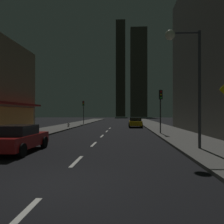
{
  "coord_description": "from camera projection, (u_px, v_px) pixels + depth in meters",
  "views": [
    {
      "loc": [
        2.09,
        -6.1,
        2.08
      ],
      "look_at": [
        0.0,
        28.68,
        2.27
      ],
      "focal_mm": 35.03,
      "sensor_mm": 36.0,
      "label": 1
    }
  ],
  "objects": [
    {
      "name": "ground_plane",
      "position": [
        113.0,
        125.0,
        38.15
      ],
      "size": [
        78.0,
        136.0,
        0.1
      ],
      "primitive_type": "cube",
      "color": "black"
    },
    {
      "name": "sidewalk_right",
      "position": [
        154.0,
        125.0,
        37.73
      ],
      "size": [
        4.0,
        76.0,
        0.15
      ],
      "primitive_type": "cube",
      "color": "#605E59",
      "rests_on": "ground"
    },
    {
      "name": "sidewalk_left",
      "position": [
        74.0,
        125.0,
        38.57
      ],
      "size": [
        4.0,
        76.0,
        0.15
      ],
      "primitive_type": "cube",
      "color": "#605E59",
      "rests_on": "ground"
    },
    {
      "name": "lane_marking_center",
      "position": [
        99.0,
        139.0,
        17.19
      ],
      "size": [
        0.16,
        28.2,
        0.01
      ],
      "color": "silver",
      "rests_on": "ground"
    },
    {
      "name": "skyscraper_distant_tall",
      "position": [
        121.0,
        69.0,
        131.24
      ],
      "size": [
        5.58,
        7.46,
        57.05
      ],
      "primitive_type": "cube",
      "color": "#322F25",
      "rests_on": "ground"
    },
    {
      "name": "skyscraper_distant_mid",
      "position": [
        139.0,
        73.0,
        119.99
      ],
      "size": [
        8.94,
        7.61,
        48.34
      ],
      "primitive_type": "cube",
      "color": "#363429",
      "rests_on": "ground"
    },
    {
      "name": "car_parked_near",
      "position": [
        18.0,
        138.0,
        11.58
      ],
      "size": [
        1.98,
        4.24,
        1.45
      ],
      "color": "#B21919",
      "rests_on": "ground"
    },
    {
      "name": "car_parked_far",
      "position": [
        135.0,
        122.0,
        32.16
      ],
      "size": [
        1.98,
        4.24,
        1.45
      ],
      "color": "gold",
      "rests_on": "ground"
    },
    {
      "name": "fire_hydrant_far_left",
      "position": [
        68.0,
        125.0,
        30.77
      ],
      "size": [
        0.42,
        0.3,
        0.65
      ],
      "color": "#B2B2B2",
      "rests_on": "sidewalk_left"
    },
    {
      "name": "traffic_light_near_right",
      "position": [
        161.0,
        102.0,
        20.97
      ],
      "size": [
        0.32,
        0.48,
        4.2
      ],
      "color": "#2D2D2D",
      "rests_on": "sidewalk_right"
    },
    {
      "name": "traffic_light_far_left",
      "position": [
        83.0,
        107.0,
        39.77
      ],
      "size": [
        0.32,
        0.48,
        4.2
      ],
      "color": "#2D2D2D",
      "rests_on": "sidewalk_left"
    },
    {
      "name": "street_lamp_right",
      "position": [
        184.0,
        60.0,
        12.12
      ],
      "size": [
        1.96,
        0.56,
        6.58
      ],
      "color": "#38383D",
      "rests_on": "sidewalk_right"
    }
  ]
}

